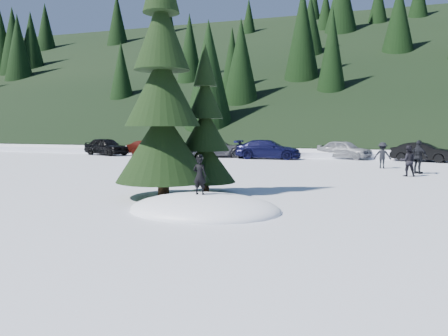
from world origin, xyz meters
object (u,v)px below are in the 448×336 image
(adult_1, at_px, (419,157))
(car_0, at_px, (106,146))
(adult_0, at_px, (408,161))
(car_2, at_px, (219,148))
(car_3, at_px, (268,149))
(spruce_tall, at_px, (162,99))
(car_5, at_px, (422,152))
(child_skier, at_px, (200,176))
(spruce_short, at_px, (205,135))
(car_4, at_px, (344,150))
(car_1, at_px, (150,148))
(adult_2, at_px, (382,155))

(adult_1, bearing_deg, car_0, 24.38)
(adult_0, distance_m, car_2, 16.45)
(car_0, bearing_deg, car_3, -70.70)
(spruce_tall, distance_m, car_0, 23.78)
(car_0, relative_size, car_5, 1.08)
(car_3, bearing_deg, adult_0, -137.23)
(child_skier, bearing_deg, car_3, -82.61)
(car_0, bearing_deg, spruce_short, -118.88)
(adult_0, relative_size, adult_1, 0.87)
(car_3, bearing_deg, child_skier, -174.24)
(car_4, height_order, car_5, car_4)
(child_skier, distance_m, car_3, 20.75)
(car_1, height_order, car_3, car_3)
(spruce_tall, height_order, adult_1, spruce_tall)
(car_1, relative_size, car_3, 0.77)
(spruce_short, height_order, adult_0, spruce_short)
(spruce_short, relative_size, car_1, 1.42)
(car_0, bearing_deg, car_2, -66.75)
(car_2, bearing_deg, adult_1, -136.95)
(adult_0, bearing_deg, adult_1, -122.11)
(spruce_tall, bearing_deg, adult_0, 48.52)
(car_3, xyz_separation_m, car_4, (5.41, 1.87, -0.01))
(car_0, height_order, car_4, car_0)
(car_0, distance_m, car_4, 19.53)
(car_3, relative_size, car_5, 1.22)
(spruce_tall, xyz_separation_m, car_3, (-0.61, 18.69, -2.61))
(adult_1, distance_m, car_3, 12.37)
(car_5, bearing_deg, spruce_short, 171.00)
(adult_0, height_order, car_2, adult_0)
(car_2, distance_m, car_4, 9.66)
(adult_1, relative_size, car_1, 0.46)
(child_skier, distance_m, car_0, 26.42)
(car_2, height_order, car_4, car_4)
(car_3, bearing_deg, car_4, -72.67)
(child_skier, relative_size, car_2, 0.21)
(spruce_short, xyz_separation_m, adult_1, (8.02, 9.53, -1.24))
(spruce_tall, relative_size, car_2, 1.71)
(adult_1, distance_m, car_1, 21.99)
(spruce_tall, distance_m, car_4, 21.27)
(car_1, height_order, car_5, car_5)
(car_3, bearing_deg, adult_1, -130.61)
(car_2, bearing_deg, adult_0, -142.27)
(adult_0, bearing_deg, child_skier, 52.16)
(car_3, height_order, car_5, car_3)
(adult_1, xyz_separation_m, car_3, (-9.63, 7.77, -0.15))
(spruce_tall, distance_m, adult_2, 15.56)
(spruce_tall, height_order, car_1, spruce_tall)
(car_5, bearing_deg, adult_2, 173.22)
(spruce_tall, distance_m, spruce_short, 2.11)
(car_0, distance_m, car_5, 24.73)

